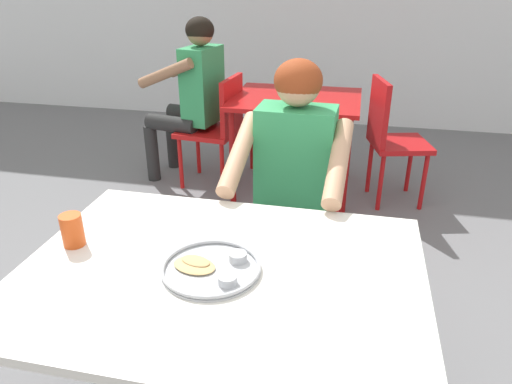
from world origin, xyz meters
name	(u,v)px	position (x,y,z in m)	size (l,w,h in m)	color
table_foreground	(221,288)	(0.06, -0.04, 0.67)	(1.22, 0.90, 0.73)	silver
thali_tray	(212,268)	(0.04, -0.05, 0.75)	(0.30, 0.30, 0.03)	#B7BABF
drinking_cup	(72,229)	(-0.45, -0.01, 0.79)	(0.07, 0.07, 0.11)	#D84C19
chair_foreground	(297,205)	(0.18, 0.92, 0.48)	(0.41, 0.44, 0.83)	red
diner_foreground	(291,178)	(0.17, 0.70, 0.73)	(0.50, 0.56, 1.22)	#343434
table_background_red	(296,109)	(-0.01, 2.15, 0.63)	(0.91, 0.77, 0.72)	#B71414
chair_red_left	(218,124)	(-0.58, 2.10, 0.49)	(0.46, 0.44, 0.85)	red
chair_red_right	(390,134)	(0.66, 2.08, 0.51)	(0.46, 0.46, 0.89)	#B21215
patron_background	(192,88)	(-0.79, 2.16, 0.74)	(0.60, 0.56, 1.25)	#262626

